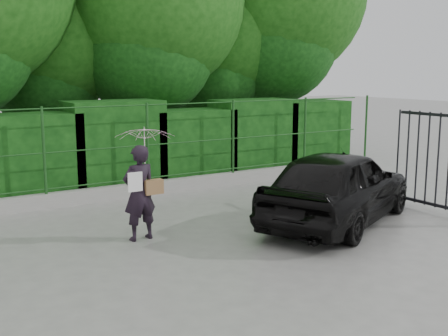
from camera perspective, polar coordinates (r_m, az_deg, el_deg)
ground at (r=8.95m, az=2.24°, el=-8.42°), size 80.00×80.00×0.00m
kerb at (r=12.75m, az=-9.29°, el=-2.28°), size 14.00×0.25×0.30m
fence at (r=12.66m, az=-8.51°, el=2.48°), size 14.13×0.06×1.80m
hedge at (r=13.47m, az=-11.54°, el=2.03°), size 14.20×1.20×2.28m
trees at (r=15.99m, az=-10.59°, el=16.24°), size 17.10×6.15×8.08m
woman at (r=9.42m, az=-8.16°, el=0.29°), size 0.98×1.00×1.90m
car at (r=10.55m, az=11.54°, el=-1.80°), size 4.48×3.25×1.42m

